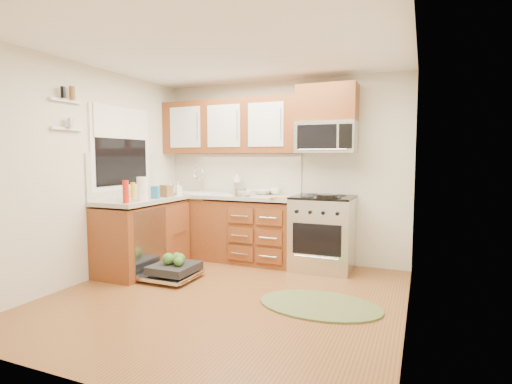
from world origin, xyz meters
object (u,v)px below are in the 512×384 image
at_px(upper_cabinets, 229,127).
at_px(stock_pot, 240,192).
at_px(skillet, 327,196).
at_px(cup, 276,191).
at_px(sink, 193,201).
at_px(cutting_board, 281,197).
at_px(bowl_a, 263,192).
at_px(range, 323,233).
at_px(paper_towel_roll, 142,189).
at_px(rug, 320,305).
at_px(bowl_b, 243,193).
at_px(dishwasher, 172,271).
at_px(microwave, 326,137).

xyz_separation_m(upper_cabinets, stock_pot, (0.33, -0.35, -0.90)).
height_order(upper_cabinets, skillet, upper_cabinets).
bearing_deg(cup, sink, -172.44).
distance_m(cutting_board, bowl_a, 0.55).
relative_size(skillet, bowl_a, 0.93).
height_order(range, sink, range).
xyz_separation_m(stock_pot, paper_towel_roll, (-0.86, -0.93, 0.09)).
bearing_deg(bowl_a, cutting_board, -43.91).
distance_m(skillet, cutting_board, 0.60).
bearing_deg(cup, stock_pot, -135.56).
xyz_separation_m(skillet, stock_pot, (-1.17, 0.04, 0.01)).
bearing_deg(range, rug, -77.71).
xyz_separation_m(skillet, cutting_board, (-0.60, 0.04, -0.04)).
bearing_deg(stock_pot, cup, 44.44).
height_order(upper_cabinets, cup, upper_cabinets).
height_order(sink, bowl_b, bowl_b).
relative_size(dishwasher, rug, 0.58).
bearing_deg(microwave, skillet, -74.89).
relative_size(microwave, cup, 5.97).
relative_size(range, skillet, 3.79).
distance_m(dishwasher, rug, 1.83).
xyz_separation_m(upper_cabinets, range, (1.41, -0.15, -1.40)).
height_order(rug, bowl_a, bowl_a).
distance_m(skillet, bowl_b, 1.14).
bearing_deg(upper_cabinets, range, -5.89).
distance_m(range, cup, 0.87).
relative_size(cutting_board, cup, 2.14).
height_order(microwave, cup, microwave).
xyz_separation_m(upper_cabinets, bowl_a, (0.51, 0.03, -0.92)).
relative_size(skillet, cup, 1.97).
relative_size(paper_towel_roll, bowl_b, 1.14).
height_order(range, skillet, skillet).
bearing_deg(upper_cabinets, paper_towel_roll, -112.23).
relative_size(skillet, stock_pot, 1.37).
bearing_deg(range, bowl_a, 169.24).
bearing_deg(dishwasher, bowl_a, 63.60).
height_order(stock_pot, cup, stock_pot).
relative_size(microwave, dishwasher, 1.09).
relative_size(rug, paper_towel_roll, 4.22).
relative_size(stock_pot, bowl_a, 0.68).
bearing_deg(stock_pot, range, 11.09).
bearing_deg(sink, stock_pot, -13.11).
height_order(upper_cabinets, sink, upper_cabinets).
bearing_deg(upper_cabinets, rug, -40.36).
height_order(microwave, stock_pot, microwave).
distance_m(dishwasher, stock_pot, 1.36).
height_order(sink, cup, cup).
bearing_deg(bowl_b, upper_cabinets, 138.42).
xyz_separation_m(skillet, cup, (-0.80, 0.40, 0.00)).
bearing_deg(bowl_b, bowl_a, 67.64).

